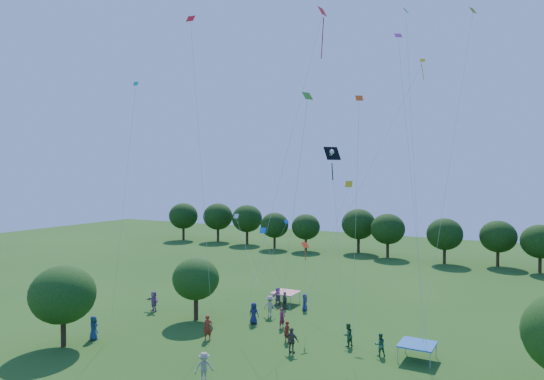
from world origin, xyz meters
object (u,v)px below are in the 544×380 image
Objects in this scene: tent_red_stripe at (286,293)px; pirate_kite at (332,157)px; red_high_kite at (310,65)px; near_tree_west at (63,295)px; tent_blue at (417,344)px; near_tree_north at (196,279)px.

tent_red_stripe is 0.17× the size of pirate_kite.
near_tree_west is at bearing -141.51° from red_high_kite.
red_high_kite reaches higher than tent_blue.
near_tree_west is at bearing -150.31° from pirate_kite.
near_tree_north reaches higher than tent_blue.
near_tree_west is at bearing -116.06° from tent_red_stripe.
pirate_kite is at bearing 29.69° from near_tree_west.
red_high_kite is (-8.37, 1.58, 19.12)m from tent_blue.
near_tree_west reaches higher than tent_red_stripe.
tent_blue is (22.17, 9.39, -2.61)m from near_tree_west.
tent_red_stripe is 16.54m from pirate_kite.
near_tree_north is 18.04m from tent_blue.
near_tree_west reaches higher than near_tree_north.
tent_red_stripe is at bearing 62.19° from near_tree_north.
tent_blue is at bearing 0.02° from near_tree_north.
pirate_kite is at bearing -34.27° from red_high_kite.
tent_red_stripe and tent_blue have the same top height.
near_tree_west is 2.58× the size of tent_red_stripe.
tent_red_stripe is 20.84m from red_high_kite.
red_high_kite reaches higher than near_tree_north.
near_tree_west is 24.21m from tent_blue.
red_high_kite is at bearing 145.73° from pirate_kite.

